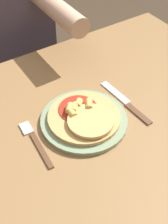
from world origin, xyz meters
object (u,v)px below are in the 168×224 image
(plate, at_px, (84,120))
(knife, at_px, (126,103))
(dining_table, at_px, (90,152))
(fork, at_px, (35,140))
(person_diner, at_px, (9,37))
(pizza, at_px, (85,117))

(plate, height_order, knife, plate)
(dining_table, distance_m, knife, 0.19)
(plate, bearing_deg, knife, -1.64)
(fork, relative_size, knife, 0.80)
(person_diner, bearing_deg, knife, -79.19)
(fork, bearing_deg, plate, -5.13)
(pizza, distance_m, fork, 0.15)
(pizza, height_order, fork, pizza)
(dining_table, bearing_deg, pizza, 108.72)
(plate, distance_m, fork, 0.15)
(dining_table, bearing_deg, knife, 8.46)
(pizza, distance_m, person_diner, 0.63)
(dining_table, relative_size, knife, 5.19)
(fork, distance_m, person_diner, 0.63)
(dining_table, height_order, plate, plate)
(plate, xyz_separation_m, person_diner, (0.03, 0.62, -0.06))
(knife, bearing_deg, pizza, 179.63)
(pizza, bearing_deg, plate, 82.39)
(pizza, distance_m, knife, 0.15)
(pizza, xyz_separation_m, knife, (0.15, -0.00, -0.02))
(dining_table, distance_m, pizza, 0.14)
(fork, xyz_separation_m, knife, (0.30, -0.02, 0.00))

